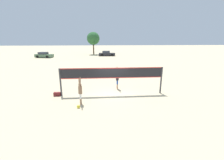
# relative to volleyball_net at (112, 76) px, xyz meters

# --- Properties ---
(ground_plane) EXTENTS (200.00, 200.00, 0.00)m
(ground_plane) POSITION_rel_volleyball_net_xyz_m (0.00, 0.00, -1.68)
(ground_plane) COLOR beige
(volleyball_net) EXTENTS (8.80, 0.14, 2.37)m
(volleyball_net) POSITION_rel_volleyball_net_xyz_m (0.00, 0.00, 0.00)
(volleyball_net) COLOR #38383D
(volleyball_net) RESTS_ON ground_plane
(player_spiker) EXTENTS (0.28, 0.69, 2.02)m
(player_spiker) POSITION_rel_volleyball_net_xyz_m (-2.46, -1.85, -0.63)
(player_spiker) COLOR #8C664C
(player_spiker) RESTS_ON ground_plane
(player_blocker) EXTENTS (0.28, 0.70, 2.14)m
(player_blocker) POSITION_rel_volleyball_net_xyz_m (0.62, 1.46, -0.56)
(player_blocker) COLOR tan
(player_blocker) RESTS_ON ground_plane
(volleyball) EXTENTS (0.23, 0.23, 0.23)m
(volleyball) POSITION_rel_volleyball_net_xyz_m (-2.56, -2.51, -1.57)
(volleyball) COLOR yellow
(volleyball) RESTS_ON ground_plane
(gear_bag) EXTENTS (0.56, 0.28, 0.31)m
(gear_bag) POSITION_rel_volleyball_net_xyz_m (-4.69, -0.03, -1.53)
(gear_bag) COLOR maroon
(gear_bag) RESTS_ON ground_plane
(parked_car_near) EXTENTS (4.70, 2.80, 1.42)m
(parked_car_near) POSITION_rel_volleyball_net_xyz_m (-15.52, 27.66, -1.04)
(parked_car_near) COLOR #4C6B4C
(parked_car_near) RESTS_ON ground_plane
(parked_car_mid) EXTENTS (4.63, 2.03, 1.40)m
(parked_car_mid) POSITION_rel_volleyball_net_xyz_m (0.76, 30.50, -1.06)
(parked_car_mid) COLOR #232328
(parked_car_mid) RESTS_ON ground_plane
(tree_left_cluster) EXTENTS (3.80, 3.80, 6.70)m
(tree_left_cluster) POSITION_rel_volleyball_net_xyz_m (-3.11, 34.90, 3.09)
(tree_left_cluster) COLOR #4C3823
(tree_left_cluster) RESTS_ON ground_plane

